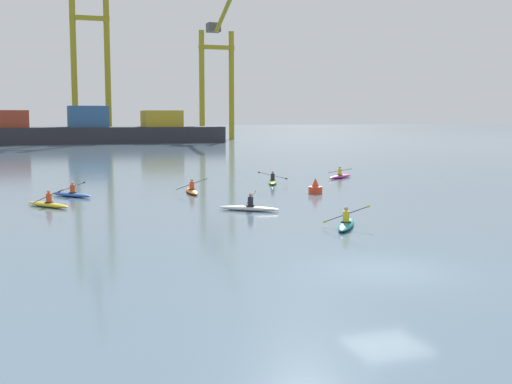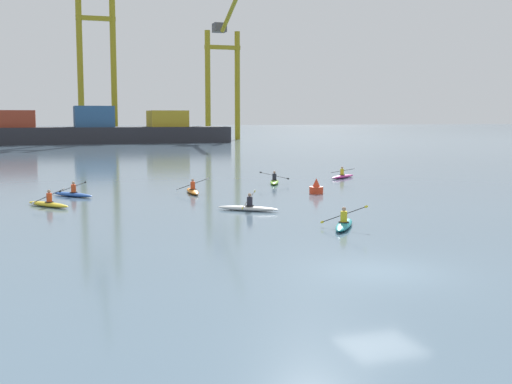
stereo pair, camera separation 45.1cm
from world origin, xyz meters
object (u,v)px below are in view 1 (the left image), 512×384
gantry_crane_west_mid (90,46)px  kayak_teal (346,224)px  container_barge (88,131)px  gantry_crane_east_mid (218,64)px  channel_buoy (315,188)px  kayak_white (249,208)px  kayak_yellow (48,204)px  kayak_lime (273,181)px  kayak_magenta (340,176)px  kayak_blue (72,194)px  kayak_orange (192,191)px

gantry_crane_west_mid → kayak_teal: gantry_crane_west_mid is taller
container_barge → gantry_crane_west_mid: 18.52m
gantry_crane_east_mid → channel_buoy: bearing=-102.2°
kayak_white → kayak_yellow: bearing=153.5°
channel_buoy → kayak_lime: size_ratio=0.30×
gantry_crane_west_mid → kayak_lime: size_ratio=11.51×
kayak_yellow → kayak_white: kayak_white is taller
channel_buoy → kayak_lime: (-0.42, 6.86, -0.19)m
container_barge → channel_buoy: (7.15, -90.02, -2.00)m
kayak_teal → channel_buoy: bearing=71.9°
kayak_magenta → kayak_blue: bearing=-164.3°
channel_buoy → kayak_yellow: bearing=-176.0°
gantry_crane_east_mid → kayak_teal: gantry_crane_east_mid is taller
kayak_orange → gantry_crane_east_mid: bearing=73.5°
kayak_yellow → kayak_teal: bearing=-42.4°
kayak_yellow → kayak_orange: size_ratio=0.90×
gantry_crane_east_mid → kayak_magenta: bearing=-99.6°
container_barge → kayak_white: container_barge is taller
kayak_lime → kayak_white: bearing=-115.4°
kayak_teal → kayak_orange: bearing=102.8°
container_barge → kayak_teal: (3.03, -102.63, -2.19)m
gantry_crane_west_mid → kayak_white: size_ratio=12.65×
kayak_yellow → kayak_lime: (16.21, 8.03, 0.00)m
container_barge → gantry_crane_east_mid: (29.36, 13.13, 14.27)m
gantry_crane_west_mid → kayak_white: gantry_crane_west_mid is taller
channel_buoy → kayak_white: size_ratio=0.32×
kayak_yellow → channel_buoy: bearing=4.0°
kayak_orange → channel_buoy: bearing=-19.4°
kayak_orange → kayak_blue: size_ratio=1.14×
kayak_teal → kayak_blue: bearing=124.8°
kayak_magenta → kayak_white: 20.17m
kayak_yellow → container_barge: bearing=84.1°
kayak_lime → kayak_teal: 19.82m
kayak_orange → kayak_lime: (7.19, 4.18, 0.00)m
kayak_yellow → kayak_magenta: size_ratio=0.99×
gantry_crane_west_mid → kayak_yellow: bearing=-96.3°
channel_buoy → kayak_orange: size_ratio=0.29×
gantry_crane_east_mid → kayak_magenta: size_ratio=10.24×
gantry_crane_west_mid → kayak_lime: (5.24, -90.97, -18.91)m
gantry_crane_east_mid → kayak_yellow: 112.53m
gantry_crane_west_mid → channel_buoy: size_ratio=38.93×
channel_buoy → kayak_lime: channel_buoy is taller
kayak_lime → kayak_blue: (-14.72, -3.61, 0.00)m
kayak_lime → kayak_white: 14.43m
gantry_crane_west_mid → kayak_orange: (-1.95, -95.15, -18.91)m
kayak_white → kayak_blue: size_ratio=1.02×
channel_buoy → kayak_blue: (-15.13, 3.26, -0.19)m
kayak_lime → kayak_teal: size_ratio=1.07×
channel_buoy → kayak_teal: size_ratio=0.32×
channel_buoy → gantry_crane_east_mid: bearing=77.8°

